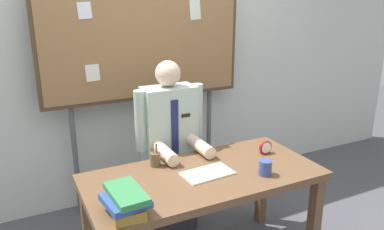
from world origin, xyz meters
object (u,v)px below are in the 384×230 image
bulletin_board (145,43)px  book_stack (126,202)px  desk (204,187)px  pen_holder (155,159)px  open_notebook (208,173)px  coffee_mug (265,168)px  person (170,155)px  desk_clock (266,148)px

bulletin_board → book_stack: bulletin_board is taller
desk → pen_holder: bearing=134.0°
desk → pen_holder: pen_holder is taller
book_stack → pen_holder: size_ratio=1.93×
bulletin_board → open_notebook: size_ratio=6.05×
coffee_mug → bulletin_board: bearing=105.5°
book_stack → coffee_mug: bearing=2.4°
person → coffee_mug: 0.84m
bulletin_board → coffee_mug: bulletin_board is taller
person → desk_clock: (0.55, -0.48, 0.13)m
book_stack → person: bearing=53.4°
person → coffee_mug: bearing=-65.2°
open_notebook → pen_holder: pen_holder is taller
person → desk: bearing=-90.0°
person → bulletin_board: bearing=90.0°
desk → coffee_mug: size_ratio=15.60×
desk_clock → coffee_mug: (-0.21, -0.27, 0.01)m
desk → person: person is taller
book_stack → pen_holder: (0.35, 0.48, -0.02)m
book_stack → pen_holder: 0.59m
book_stack → coffee_mug: (0.93, 0.04, -0.02)m
person → open_notebook: (0.02, -0.58, 0.09)m
desk → desk_clock: size_ratio=15.60×
bulletin_board → desk_clock: bulletin_board is taller
desk → desk_clock: 0.58m
person → open_notebook: bearing=-88.3°
bulletin_board → pen_holder: (-0.24, -0.81, -0.67)m
bulletin_board → book_stack: bearing=-114.5°
desk → person: bearing=90.0°
person → desk_clock: size_ratio=13.97×
open_notebook → bulletin_board: bearing=90.9°
person → desk_clock: person is taller
desk_clock → person: bearing=139.3°
desk_clock → desk: bearing=-171.4°
desk → pen_holder: 0.37m
book_stack → desk_clock: bearing=15.4°
desk_clock → pen_holder: size_ratio=0.62×
desk → open_notebook: size_ratio=4.71×
book_stack → open_notebook: book_stack is taller
pen_holder → person: bearing=52.7°
desk → open_notebook: bearing=-48.7°
bulletin_board → desk_clock: 1.31m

